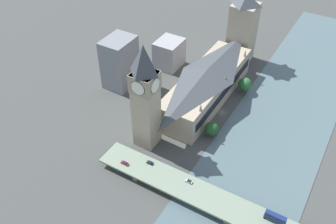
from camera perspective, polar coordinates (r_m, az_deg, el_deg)
The scene contains 14 objects.
ground_plane at distance 252.96m, azimuth 8.28°, elevation -0.06°, with size 600.00×600.00×0.00m, color #424442.
river_water at distance 245.93m, azimuth 16.12°, elevation -2.86°, with size 61.75×360.00×0.30m, color #4C6066.
parliament_hall at distance 255.80m, azimuth 5.97°, elevation 4.29°, with size 26.89×92.37×25.34m.
clock_tower at distance 206.80m, azimuth -3.47°, elevation 2.61°, with size 13.72×13.72×67.56m.
victoria_tower at distance 295.57m, azimuth 11.30°, elevation 12.41°, with size 18.20×18.20×58.81m.
road_bridge at distance 195.62m, azimuth 9.78°, elevation -14.43°, with size 155.50×16.64×5.19m.
double_decker_bus_rear at distance 192.77m, azimuth 16.04°, elevation -15.23°, with size 10.58×2.65×4.98m.
car_northbound_tail at distance 210.46m, azimuth -2.75°, elevation -7.72°, with size 3.83×1.94×1.26m.
car_southbound_lead at distance 211.28m, azimuth -6.61°, elevation -7.75°, with size 4.75×1.80×1.40m.
car_southbound_mid at distance 201.96m, azimuth 3.22°, elevation -10.50°, with size 3.83×1.85×1.30m.
city_block_west at distance 290.58m, azimuth 0.18°, elevation 8.91°, with size 18.06×21.13×21.42m.
city_block_center at distance 268.11m, azimuth -7.35°, elevation 7.51°, with size 18.12×23.47×36.56m.
tree_embankment_near at distance 269.17m, azimuth 11.61°, elevation 4.19°, with size 9.37×9.37×11.70m.
tree_embankment_mid at distance 231.16m, azimuth 6.67°, elevation -2.58°, with size 8.71×8.71×10.18m.
Camera 1 is at (-65.38, 182.75, 162.23)m, focal length 40.00 mm.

